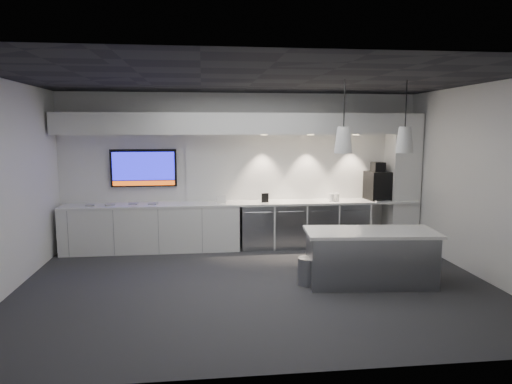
{
  "coord_description": "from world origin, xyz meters",
  "views": [
    {
      "loc": [
        -0.77,
        -6.49,
        2.31
      ],
      "look_at": [
        0.12,
        1.1,
        1.25
      ],
      "focal_mm": 32.0,
      "sensor_mm": 36.0,
      "label": 1
    }
  ],
  "objects": [
    {
      "name": "sign_white",
      "position": [
        -0.43,
        2.13,
        0.97
      ],
      "size": [
        0.18,
        0.04,
        0.14
      ],
      "primitive_type": "cube",
      "rotation": [
        0.0,
        0.0,
        0.11
      ],
      "color": "white",
      "rests_on": "back_counter"
    },
    {
      "name": "island",
      "position": [
        1.69,
        -0.13,
        0.41
      ],
      "size": [
        1.99,
        1.0,
        0.81
      ],
      "rotation": [
        0.0,
        0.0,
        -0.09
      ],
      "color": "gray",
      "rests_on": "floor"
    },
    {
      "name": "wall_back",
      "position": [
        0.0,
        2.5,
        1.5
      ],
      "size": [
        7.0,
        0.0,
        7.0
      ],
      "primitive_type": "plane",
      "rotation": [
        1.57,
        0.0,
        0.0
      ],
      "color": "white",
      "rests_on": "floor"
    },
    {
      "name": "tray_d",
      "position": [
        -1.71,
        2.15,
        0.91
      ],
      "size": [
        0.18,
        0.18,
        0.02
      ],
      "primitive_type": "cube",
      "rotation": [
        0.0,
        0.0,
        -0.15
      ],
      "color": "#9B9B9B",
      "rests_on": "back_counter"
    },
    {
      "name": "floor",
      "position": [
        0.0,
        0.0,
        0.0
      ],
      "size": [
        7.0,
        7.0,
        0.0
      ],
      "primitive_type": "plane",
      "color": "#2E2E31",
      "rests_on": "ground"
    },
    {
      "name": "column",
      "position": [
        3.2,
        2.2,
        1.3
      ],
      "size": [
        0.55,
        0.55,
        2.6
      ],
      "primitive_type": "cube",
      "color": "white",
      "rests_on": "floor"
    },
    {
      "name": "wall_left",
      "position": [
        -3.5,
        0.0,
        1.5
      ],
      "size": [
        0.0,
        7.0,
        7.0
      ],
      "primitive_type": "plane",
      "rotation": [
        1.57,
        0.0,
        1.57
      ],
      "color": "white",
      "rests_on": "floor"
    },
    {
      "name": "cup_cluster",
      "position": [
        1.78,
        2.11,
        0.98
      ],
      "size": [
        0.18,
        0.18,
        0.15
      ],
      "primitive_type": null,
      "color": "white",
      "rests_on": "back_counter"
    },
    {
      "name": "backsplash",
      "position": [
        1.2,
        2.48,
        1.55
      ],
      "size": [
        4.6,
        0.03,
        1.3
      ],
      "primitive_type": "cube",
      "color": "white",
      "rests_on": "wall_back"
    },
    {
      "name": "fridge_unit_b",
      "position": [
        0.88,
        2.17,
        0.42
      ],
      "size": [
        0.6,
        0.61,
        0.85
      ],
      "primitive_type": "cube",
      "color": "gray",
      "rests_on": "floor"
    },
    {
      "name": "fridge_unit_d",
      "position": [
        2.14,
        2.17,
        0.42
      ],
      "size": [
        0.6,
        0.61,
        0.85
      ],
      "primitive_type": "cube",
      "color": "gray",
      "rests_on": "floor"
    },
    {
      "name": "wall_front",
      "position": [
        0.0,
        -2.5,
        1.5
      ],
      "size": [
        7.0,
        0.0,
        7.0
      ],
      "primitive_type": "plane",
      "rotation": [
        -1.57,
        0.0,
        0.0
      ],
      "color": "white",
      "rests_on": "floor"
    },
    {
      "name": "sign_black",
      "position": [
        0.41,
        2.1,
        0.99
      ],
      "size": [
        0.14,
        0.04,
        0.18
      ],
      "primitive_type": "cube",
      "rotation": [
        0.0,
        0.0,
        0.18
      ],
      "color": "black",
      "rests_on": "back_counter"
    },
    {
      "name": "tray_a",
      "position": [
        -2.85,
        2.11,
        0.91
      ],
      "size": [
        0.18,
        0.18,
        0.02
      ],
      "primitive_type": "cube",
      "rotation": [
        0.0,
        0.0,
        0.14
      ],
      "color": "#9B9B9B",
      "rests_on": "back_counter"
    },
    {
      "name": "bin",
      "position": [
        0.76,
        -0.06,
        0.2
      ],
      "size": [
        0.38,
        0.38,
        0.41
      ],
      "primitive_type": "cylinder",
      "rotation": [
        0.0,
        0.0,
        -0.4
      ],
      "color": "gray",
      "rests_on": "floor"
    },
    {
      "name": "tray_c",
      "position": [
        -2.07,
        2.17,
        0.91
      ],
      "size": [
        0.16,
        0.16,
        0.02
      ],
      "primitive_type": "cube",
      "rotation": [
        0.0,
        0.0,
        -0.03
      ],
      "color": "#9B9B9B",
      "rests_on": "back_counter"
    },
    {
      "name": "back_counter",
      "position": [
        0.0,
        2.17,
        0.88
      ],
      "size": [
        6.8,
        0.65,
        0.04
      ],
      "primitive_type": "cube",
      "color": "white",
      "rests_on": "left_base_cabinets"
    },
    {
      "name": "fridge_unit_a",
      "position": [
        0.25,
        2.17,
        0.42
      ],
      "size": [
        0.6,
        0.61,
        0.85
      ],
      "primitive_type": "cube",
      "color": "gray",
      "rests_on": "floor"
    },
    {
      "name": "ceiling",
      "position": [
        0.0,
        0.0,
        3.0
      ],
      "size": [
        7.0,
        7.0,
        0.0
      ],
      "primitive_type": "plane",
      "rotation": [
        3.14,
        0.0,
        0.0
      ],
      "color": "black",
      "rests_on": "wall_back"
    },
    {
      "name": "wall_right",
      "position": [
        3.5,
        0.0,
        1.5
      ],
      "size": [
        0.0,
        7.0,
        7.0
      ],
      "primitive_type": "plane",
      "rotation": [
        1.57,
        0.0,
        -1.57
      ],
      "color": "white",
      "rests_on": "floor"
    },
    {
      "name": "left_base_cabinets",
      "position": [
        -1.75,
        2.17,
        0.43
      ],
      "size": [
        3.3,
        0.63,
        0.86
      ],
      "primitive_type": "cube",
      "color": "white",
      "rests_on": "floor"
    },
    {
      "name": "coffee_machine",
      "position": [
        2.69,
        2.2,
        1.21
      ],
      "size": [
        0.46,
        0.62,
        0.75
      ],
      "rotation": [
        0.0,
        0.0,
        0.1
      ],
      "color": "black",
      "rests_on": "back_counter"
    },
    {
      "name": "fridge_unit_c",
      "position": [
        1.51,
        2.17,
        0.42
      ],
      "size": [
        0.6,
        0.61,
        0.85
      ],
      "primitive_type": "cube",
      "color": "gray",
      "rests_on": "floor"
    },
    {
      "name": "pendant_left",
      "position": [
        1.23,
        -0.13,
        2.15
      ],
      "size": [
        0.26,
        0.26,
        1.08
      ],
      "color": "white",
      "rests_on": "ceiling"
    },
    {
      "name": "tray_b",
      "position": [
        -2.5,
        2.11,
        0.91
      ],
      "size": [
        0.2,
        0.2,
        0.02
      ],
      "primitive_type": "cube",
      "rotation": [
        0.0,
        0.0,
        0.34
      ],
      "color": "#9B9B9B",
      "rests_on": "back_counter"
    },
    {
      "name": "wall_tv",
      "position": [
        -1.9,
        2.45,
        1.56
      ],
      "size": [
        1.25,
        0.07,
        0.72
      ],
      "color": "black",
      "rests_on": "wall_back"
    },
    {
      "name": "soffit",
      "position": [
        0.0,
        2.2,
        2.4
      ],
      "size": [
        6.9,
        0.6,
        0.4
      ],
      "primitive_type": "cube",
      "color": "white",
      "rests_on": "wall_back"
    },
    {
      "name": "pendant_right",
      "position": [
        2.15,
        -0.13,
        2.15
      ],
      "size": [
        0.26,
        0.26,
        1.08
      ],
      "color": "white",
      "rests_on": "ceiling"
    }
  ]
}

